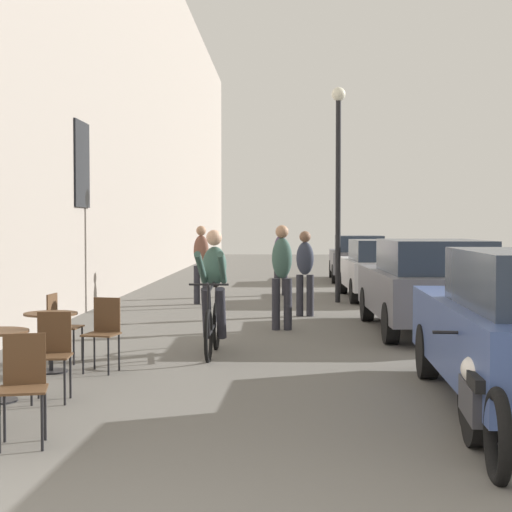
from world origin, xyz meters
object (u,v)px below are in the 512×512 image
pedestrian_furthest (281,257)px  parked_car_third (380,268)px  pedestrian_near (282,271)px  cafe_chair_mid_toward_street (53,350)px  cyclist_on_bicycle (213,295)px  parked_motorcycle (481,400)px  pedestrian_mid (305,268)px  street_lamp (338,166)px  cafe_chair_far_toward_street (104,329)px  parked_car_fourth (358,257)px  cafe_chair_far_toward_wall (60,323)px  cafe_table_far (51,329)px  cafe_chair_near_toward_wall (23,381)px  parked_car_second (428,284)px  pedestrian_far (201,260)px

pedestrian_furthest → parked_car_third: (2.39, -0.89, -0.24)m
pedestrian_near → cafe_chair_mid_toward_street: bearing=-112.7°
cyclist_on_bicycle → parked_motorcycle: bearing=-61.9°
pedestrian_mid → street_lamp: size_ratio=0.34×
cafe_chair_far_toward_street → parked_car_fourth: (4.53, 15.87, 0.23)m
parked_motorcycle → cafe_chair_far_toward_wall: bearing=138.6°
cafe_table_far → parked_car_third: size_ratio=0.18×
cafe_chair_near_toward_wall → cyclist_on_bicycle: 4.79m
parked_car_third → parked_motorcycle: parked_car_third is taller
cafe_table_far → street_lamp: size_ratio=0.15×
cafe_chair_far_toward_street → parked_motorcycle: bearing=-41.6°
parked_car_third → pedestrian_mid: bearing=-117.1°
cafe_chair_mid_toward_street → parked_car_fourth: parked_car_fourth is taller
pedestrian_near → pedestrian_mid: (0.44, 2.06, -0.07)m
pedestrian_mid → parked_car_second: pedestrian_mid is taller
cafe_chair_mid_toward_street → cyclist_on_bicycle: size_ratio=0.51×
cafe_chair_far_toward_wall → pedestrian_mid: (3.30, 5.37, 0.42)m
cafe_chair_mid_toward_street → cafe_chair_far_toward_wall: same height
cafe_chair_far_toward_wall → cyclist_on_bicycle: cyclist_on_bicycle is taller
parked_car_third → parked_car_fourth: 6.19m
parked_car_second → cafe_chair_near_toward_wall: bearing=-123.0°
pedestrian_mid → pedestrian_far: size_ratio=0.94×
street_lamp → parked_car_second: street_lamp is taller
pedestrian_mid → pedestrian_far: (-2.26, 2.30, 0.06)m
parked_car_third → street_lamp: bearing=-140.0°
cafe_chair_near_toward_wall → cafe_chair_far_toward_street: (-0.08, 3.24, 0.00)m
parked_car_second → parked_car_fourth: bearing=90.2°
cyclist_on_bicycle → parked_car_third: 8.91m
cafe_chair_mid_toward_street → cyclist_on_bicycle: 3.33m
cafe_chair_near_toward_wall → cafe_chair_mid_toward_street: same height
pedestrian_near → parked_car_third: pedestrian_near is taller
cafe_chair_near_toward_wall → pedestrian_far: 11.51m
cafe_chair_mid_toward_street → pedestrian_far: 9.90m
street_lamp → parked_motorcycle: size_ratio=2.28×
pedestrian_furthest → cafe_chair_mid_toward_street: bearing=-100.5°
cafe_chair_far_toward_street → cafe_chair_far_toward_wall: size_ratio=1.00×
cafe_table_far → cafe_chair_far_toward_street: size_ratio=0.81×
pedestrian_mid → parked_car_third: pedestrian_mid is taller
cyclist_on_bicycle → parked_motorcycle: cyclist_on_bicycle is taller
street_lamp → parked_car_fourth: street_lamp is taller
cafe_chair_far_toward_wall → pedestrian_furthest: size_ratio=0.52×
pedestrian_furthest → parked_car_fourth: bearing=65.5°
cafe_chair_far_toward_wall → pedestrian_far: pedestrian_far is taller
pedestrian_near → parked_motorcycle: pedestrian_near is taller
pedestrian_near → street_lamp: street_lamp is taller
cafe_chair_mid_toward_street → parked_car_second: parked_car_second is taller
cafe_chair_near_toward_wall → parked_motorcycle: size_ratio=0.41×
cafe_table_far → pedestrian_furthest: size_ratio=0.42×
pedestrian_furthest → parked_motorcycle: pedestrian_furthest is taller
pedestrian_near → pedestrian_far: 4.72m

